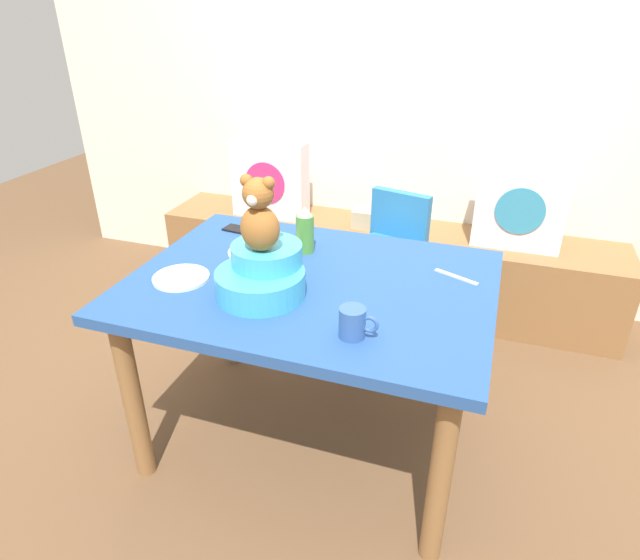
% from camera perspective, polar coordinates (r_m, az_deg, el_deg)
% --- Properties ---
extents(ground_plane, '(8.00, 8.00, 0.00)m').
position_cam_1_polar(ground_plane, '(2.36, -0.82, -16.06)').
color(ground_plane, brown).
extents(back_wall, '(4.40, 0.10, 2.60)m').
position_cam_1_polar(back_wall, '(3.16, 8.82, 21.51)').
color(back_wall, silver).
rests_on(back_wall, ground_plane).
extents(window_bench, '(2.60, 0.44, 0.46)m').
position_cam_1_polar(window_bench, '(3.20, 6.51, 1.65)').
color(window_bench, olive).
rests_on(window_bench, ground_plane).
extents(pillow_floral_left, '(0.44, 0.15, 0.44)m').
position_cam_1_polar(pillow_floral_left, '(3.21, -5.28, 10.48)').
color(pillow_floral_left, silver).
rests_on(pillow_floral_left, window_bench).
extents(pillow_floral_right, '(0.44, 0.15, 0.44)m').
position_cam_1_polar(pillow_floral_right, '(2.96, 20.32, 7.26)').
color(pillow_floral_right, silver).
rests_on(pillow_floral_right, window_bench).
extents(book_stack, '(0.20, 0.14, 0.10)m').
position_cam_1_polar(book_stack, '(3.10, 5.39, 6.50)').
color(book_stack, '#AFA88B').
rests_on(book_stack, window_bench).
extents(dining_table, '(1.27, 0.94, 0.74)m').
position_cam_1_polar(dining_table, '(1.97, -0.94, -2.64)').
color(dining_table, '#264C8C').
rests_on(dining_table, ground_plane).
extents(highchair, '(0.40, 0.50, 0.79)m').
position_cam_1_polar(highchair, '(2.67, 7.05, 2.96)').
color(highchair, '#2672B2').
rests_on(highchair, ground_plane).
extents(infant_seat_teal, '(0.30, 0.33, 0.16)m').
position_cam_1_polar(infant_seat_teal, '(1.82, -6.06, 0.65)').
color(infant_seat_teal, '#3CA8CE').
rests_on(infant_seat_teal, dining_table).
extents(teddy_bear, '(0.13, 0.12, 0.25)m').
position_cam_1_polar(teddy_bear, '(1.73, -6.41, 6.71)').
color(teddy_bear, '#9C5F28').
rests_on(teddy_bear, infant_seat_teal).
extents(ketchup_bottle, '(0.07, 0.07, 0.18)m').
position_cam_1_polar(ketchup_bottle, '(2.10, -1.59, 5.19)').
color(ketchup_bottle, '#4C8C33').
rests_on(ketchup_bottle, dining_table).
extents(coffee_mug, '(0.12, 0.08, 0.09)m').
position_cam_1_polar(coffee_mug, '(1.59, 3.51, -4.49)').
color(coffee_mug, '#335999').
rests_on(coffee_mug, dining_table).
extents(dinner_plate_near, '(0.20, 0.20, 0.01)m').
position_cam_1_polar(dinner_plate_near, '(1.99, -14.40, 0.24)').
color(dinner_plate_near, white).
rests_on(dinner_plate_near, dining_table).
extents(dinner_plate_far, '(0.20, 0.20, 0.01)m').
position_cam_1_polar(dinner_plate_far, '(2.13, -6.98, 2.91)').
color(dinner_plate_far, white).
rests_on(dinner_plate_far, dining_table).
extents(cell_phone, '(0.15, 0.09, 0.01)m').
position_cam_1_polar(cell_phone, '(2.35, -8.39, 5.26)').
color(cell_phone, black).
rests_on(cell_phone, dining_table).
extents(table_fork, '(0.16, 0.08, 0.01)m').
position_cam_1_polar(table_fork, '(2.00, 14.13, 0.33)').
color(table_fork, silver).
rests_on(table_fork, dining_table).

